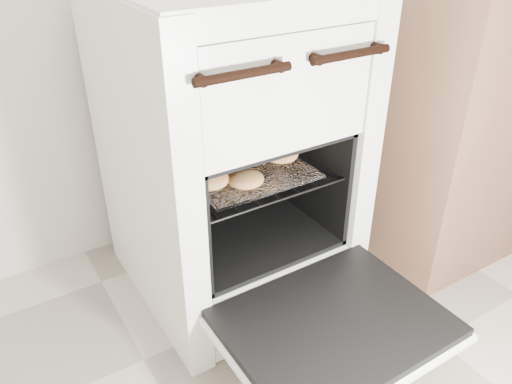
% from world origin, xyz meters
% --- Properties ---
extents(stove, '(0.54, 0.60, 0.82)m').
position_xyz_m(stove, '(0.01, 1.20, 0.40)').
color(stove, silver).
rests_on(stove, ground).
extents(oven_door, '(0.48, 0.38, 0.03)m').
position_xyz_m(oven_door, '(0.01, 0.75, 0.18)').
color(oven_door, black).
rests_on(oven_door, stove).
extents(oven_rack, '(0.39, 0.38, 0.01)m').
position_xyz_m(oven_rack, '(0.01, 1.14, 0.39)').
color(oven_rack, black).
rests_on(oven_rack, stove).
extents(foil_sheet, '(0.30, 0.27, 0.01)m').
position_xyz_m(foil_sheet, '(0.01, 1.12, 0.39)').
color(foil_sheet, silver).
rests_on(foil_sheet, oven_rack).
extents(baked_rolls, '(0.34, 0.27, 0.04)m').
position_xyz_m(baked_rolls, '(-0.01, 1.14, 0.42)').
color(baked_rolls, tan).
rests_on(baked_rolls, foil_sheet).
extents(counter, '(0.89, 0.60, 0.88)m').
position_xyz_m(counter, '(0.88, 1.12, 0.44)').
color(counter, brown).
rests_on(counter, ground).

